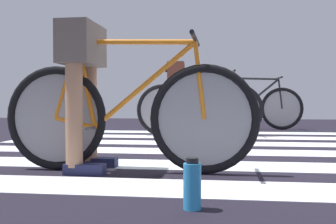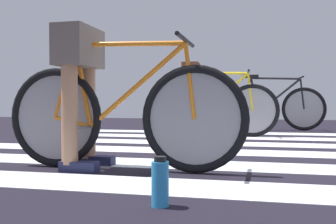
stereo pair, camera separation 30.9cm
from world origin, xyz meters
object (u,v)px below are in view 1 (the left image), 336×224
(bicycle_1_of_3, at_px, (127,114))
(water_bottle, at_px, (192,185))
(bicycle_3_of_3, at_px, (251,107))
(cyclist_1_of_3, at_px, (83,76))
(cyclist_2_of_3, at_px, (177,89))
(bicycle_2_of_3, at_px, (199,108))

(bicycle_1_of_3, distance_m, water_bottle, 1.01)
(bicycle_1_of_3, distance_m, bicycle_3_of_3, 4.29)
(cyclist_1_of_3, distance_m, water_bottle, 1.28)
(cyclist_2_of_3, distance_m, water_bottle, 3.62)
(cyclist_1_of_3, distance_m, cyclist_2_of_3, 2.73)
(bicycle_3_of_3, relative_size, water_bottle, 7.70)
(cyclist_1_of_3, distance_m, bicycle_3_of_3, 4.39)
(cyclist_1_of_3, height_order, cyclist_2_of_3, cyclist_2_of_3)
(bicycle_3_of_3, bearing_deg, bicycle_2_of_3, -123.67)
(cyclist_2_of_3, distance_m, bicycle_3_of_3, 1.83)
(bicycle_1_of_3, xyz_separation_m, bicycle_3_of_3, (1.20, 4.12, 0.00))
(cyclist_1_of_3, relative_size, bicycle_3_of_3, 0.57)
(cyclist_2_of_3, bearing_deg, water_bottle, -85.88)
(bicycle_3_of_3, bearing_deg, water_bottle, -101.02)
(water_bottle, bearing_deg, bicycle_3_of_3, 81.79)
(cyclist_1_of_3, relative_size, bicycle_2_of_3, 0.57)
(bicycle_1_of_3, relative_size, water_bottle, 7.70)
(bicycle_2_of_3, xyz_separation_m, water_bottle, (0.12, -3.57, -0.28))
(cyclist_2_of_3, relative_size, water_bottle, 4.48)
(cyclist_2_of_3, height_order, water_bottle, cyclist_2_of_3)
(cyclist_2_of_3, height_order, bicycle_3_of_3, cyclist_2_of_3)
(bicycle_2_of_3, distance_m, cyclist_2_of_3, 0.41)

